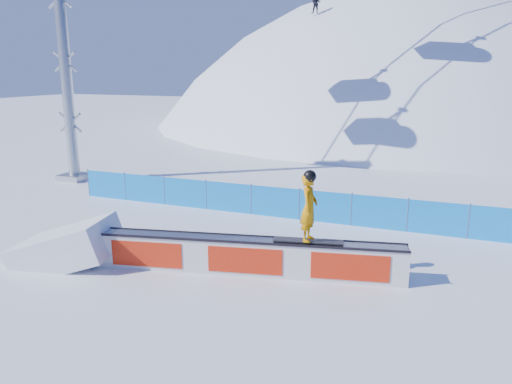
% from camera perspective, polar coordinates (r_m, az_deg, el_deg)
% --- Properties ---
extents(ground, '(160.00, 160.00, 0.00)m').
position_cam_1_polar(ground, '(15.02, 3.58, -8.25)').
color(ground, white).
rests_on(ground, ground).
extents(snow_hill, '(64.00, 64.00, 64.00)m').
position_cam_1_polar(snow_hill, '(60.25, 16.09, -9.80)').
color(snow_hill, silver).
rests_on(snow_hill, ground).
extents(safety_fence, '(22.05, 0.05, 1.30)m').
position_cam_1_polar(safety_fence, '(18.94, 7.87, -1.72)').
color(safety_fence, '#097BDC').
rests_on(safety_fence, ground).
extents(rail_box, '(8.76, 2.45, 1.06)m').
position_cam_1_polar(rail_box, '(14.18, -1.07, -7.33)').
color(rail_box, silver).
rests_on(rail_box, ground).
extents(snow_ramp, '(3.40, 2.52, 1.91)m').
position_cam_1_polar(snow_ramp, '(16.26, -20.70, -7.40)').
color(snow_ramp, white).
rests_on(snow_ramp, ground).
extents(snowboarder, '(1.94, 0.74, 2.00)m').
position_cam_1_polar(snowboarder, '(13.50, 6.08, -1.71)').
color(snowboarder, black).
rests_on(snowboarder, rail_box).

